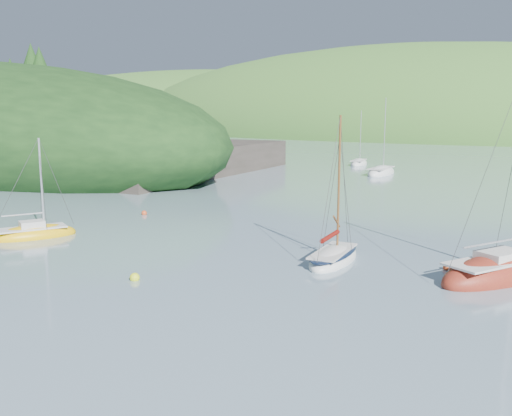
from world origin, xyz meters
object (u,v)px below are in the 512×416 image
Objects in this scene: daysailer_white at (333,258)px; sailboat_yellow at (34,235)px; distant_sloop_c at (359,164)px; sloop_red at (501,273)px; distant_sloop_a at (381,173)px.

daysailer_white reaches higher than sailboat_yellow.
sailboat_yellow is 56.09m from distant_sloop_c.
daysailer_white is 8.19m from sloop_red.
sailboat_yellow is at bearing -171.88° from daysailer_white.
sloop_red is at bearing 39.75° from sailboat_yellow.
sailboat_yellow is (-25.79, -8.44, -0.05)m from sloop_red.
distant_sloop_c is (-5.70, 55.80, -0.01)m from sailboat_yellow.
daysailer_white is 42.80m from distant_sloop_a.
distant_sloop_c is (-7.96, 9.69, -0.02)m from distant_sloop_a.
distant_sloop_a is (2.27, 46.11, 0.01)m from sailboat_yellow.
distant_sloop_a is at bearing 108.81° from sailboat_yellow.
sloop_red reaches higher than daysailer_white.
sloop_red is 1.67× the size of sailboat_yellow.
sailboat_yellow is at bearing -139.21° from sloop_red.
daysailer_white is 1.21× the size of sailboat_yellow.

